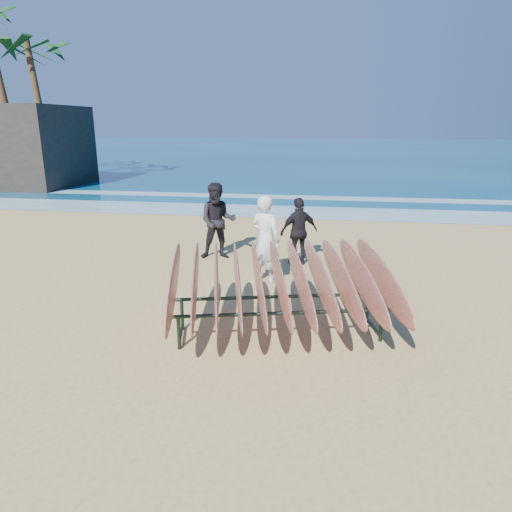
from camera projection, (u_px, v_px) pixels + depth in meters
The scene contains 9 objects.
ground at pixel (248, 327), 7.26m from camera, with size 120.00×120.00×0.00m, color tan.
ocean at pixel (322, 149), 59.41m from camera, with size 160.00×160.00×0.00m, color navy.
foam_near at pixel (296, 212), 16.74m from camera, with size 160.00×160.00×0.00m, color white.
foam_far at pixel (302, 197), 20.06m from camera, with size 160.00×160.00×0.00m, color white.
surfboard_rack at pixel (279, 282), 6.74m from camera, with size 3.72×3.37×1.38m.
person_white at pixel (265, 239), 9.12m from camera, with size 0.65×0.43×1.78m, color silver.
person_dark_a at pixel (218, 221), 10.77m from camera, with size 0.88×0.68×1.81m, color black.
person_dark_b at pixel (299, 232), 10.31m from camera, with size 0.90×0.38×1.54m, color black.
palm_mid at pixel (33, 52), 25.12m from camera, with size 5.20×5.20×7.78m.
Camera 1 is at (1.19, -6.55, 3.11)m, focal length 32.00 mm.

